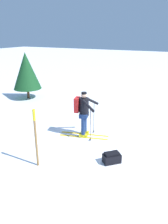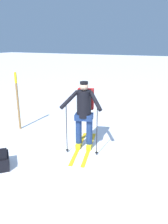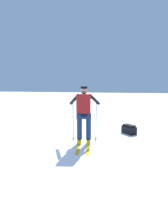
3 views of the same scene
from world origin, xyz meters
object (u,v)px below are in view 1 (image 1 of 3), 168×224
object	(u,v)px
skier	(83,111)
dropped_backpack	(112,158)
trail_marker	(36,134)
pine_tree	(26,71)

from	to	relation	value
skier	dropped_backpack	xyz separation A→B (m)	(1.17, 1.56, -0.81)
trail_marker	pine_tree	world-z (taller)	pine_tree
dropped_backpack	pine_tree	bearing A→B (deg)	-121.31
dropped_backpack	trail_marker	world-z (taller)	trail_marker
trail_marker	dropped_backpack	bearing A→B (deg)	121.49
skier	trail_marker	xyz separation A→B (m)	(2.29, -0.27, 0.02)
trail_marker	pine_tree	bearing A→B (deg)	-136.89
dropped_backpack	trail_marker	bearing A→B (deg)	-58.51
skier	dropped_backpack	distance (m)	2.12
dropped_backpack	pine_tree	distance (m)	7.95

